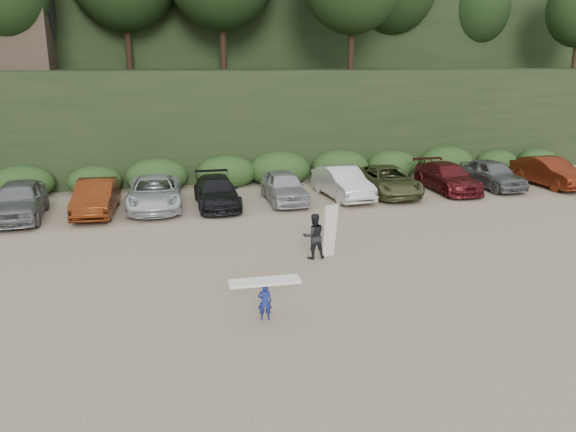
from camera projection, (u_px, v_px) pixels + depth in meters
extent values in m
plane|color=tan|center=(257.00, 288.00, 16.67)|extent=(120.00, 120.00, 0.00)
cube|color=black|center=(189.00, 117.00, 36.40)|extent=(80.00, 14.00, 6.00)
cube|color=black|center=(170.00, 45.00, 51.86)|extent=(90.00, 30.00, 16.00)
cube|color=#2B491E|center=(193.00, 176.00, 29.91)|extent=(46.20, 2.00, 1.20)
imported|color=gray|center=(19.00, 200.00, 23.79)|extent=(2.05, 4.86, 1.64)
imported|color=#63280E|center=(96.00, 197.00, 24.61)|extent=(1.96, 4.65, 1.49)
imported|color=silver|center=(154.00, 193.00, 25.54)|extent=(2.68, 5.33, 1.45)
imported|color=black|center=(217.00, 192.00, 25.92)|extent=(1.99, 4.71, 1.36)
imported|color=#B4B4B9|center=(284.00, 186.00, 26.73)|extent=(1.88, 4.42, 1.49)
imported|color=silver|center=(343.00, 183.00, 27.49)|extent=(1.92, 4.71, 1.52)
imported|color=brown|center=(388.00, 181.00, 28.27)|extent=(2.58, 5.13, 1.39)
imported|color=#5A1419|center=(447.00, 177.00, 29.06)|extent=(2.03, 4.87, 1.41)
imported|color=slate|center=(492.00, 174.00, 29.70)|extent=(1.88, 4.44, 1.50)
imported|color=#61200E|center=(549.00, 172.00, 30.11)|extent=(1.83, 4.71, 1.53)
imported|color=navy|center=(265.00, 302.00, 14.50)|extent=(0.40, 0.30, 1.01)
cube|color=white|center=(265.00, 281.00, 14.35)|extent=(1.86, 0.58, 0.07)
imported|color=black|center=(314.00, 236.00, 19.00)|extent=(0.77, 0.60, 1.58)
cube|color=silver|center=(330.00, 231.00, 19.10)|extent=(0.58, 0.43, 1.86)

